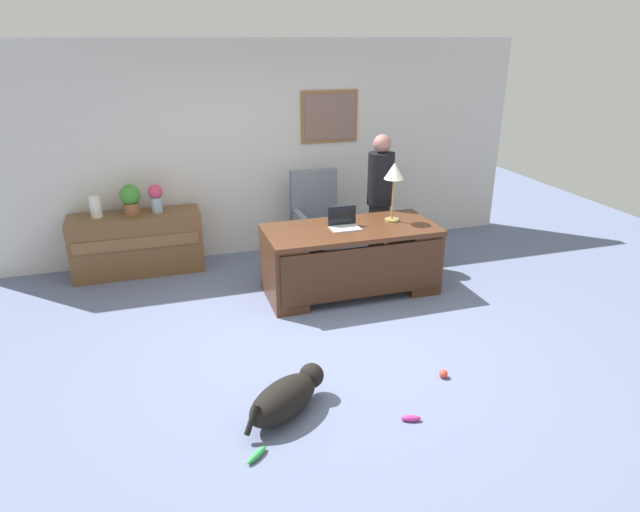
{
  "coord_description": "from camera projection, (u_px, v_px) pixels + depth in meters",
  "views": [
    {
      "loc": [
        -1.4,
        -4.38,
        2.72
      ],
      "look_at": [
        0.06,
        0.3,
        0.75
      ],
      "focal_mm": 30.93,
      "sensor_mm": 36.0,
      "label": 1
    }
  ],
  "objects": [
    {
      "name": "ground_plane",
      "position": [
        323.0,
        340.0,
        5.28
      ],
      "size": [
        12.0,
        12.0,
        0.0
      ],
      "primitive_type": "plane",
      "color": "slate"
    },
    {
      "name": "back_wall",
      "position": [
        263.0,
        150.0,
        7.08
      ],
      "size": [
        7.0,
        0.16,
        2.7
      ],
      "color": "silver",
      "rests_on": "ground_plane"
    },
    {
      "name": "desk",
      "position": [
        351.0,
        258.0,
        6.13
      ],
      "size": [
        1.9,
        0.87,
        0.76
      ],
      "color": "#4C2B19",
      "rests_on": "ground_plane"
    },
    {
      "name": "credenza",
      "position": [
        138.0,
        243.0,
        6.68
      ],
      "size": [
        1.52,
        0.5,
        0.75
      ],
      "color": "brown",
      "rests_on": "ground_plane"
    },
    {
      "name": "armchair",
      "position": [
        317.0,
        222.0,
        7.02
      ],
      "size": [
        0.6,
        0.59,
        1.15
      ],
      "color": "slate",
      "rests_on": "ground_plane"
    },
    {
      "name": "person_standing",
      "position": [
        380.0,
        199.0,
        6.79
      ],
      "size": [
        0.32,
        0.32,
        1.63
      ],
      "color": "#262323",
      "rests_on": "ground_plane"
    },
    {
      "name": "dog_lying",
      "position": [
        287.0,
        397.0,
        4.2
      ],
      "size": [
        0.74,
        0.62,
        0.3
      ],
      "color": "black",
      "rests_on": "ground_plane"
    },
    {
      "name": "laptop",
      "position": [
        344.0,
        223.0,
        6.0
      ],
      "size": [
        0.32,
        0.22,
        0.22
      ],
      "color": "#B2B5BA",
      "rests_on": "desk"
    },
    {
      "name": "desk_lamp",
      "position": [
        394.0,
        175.0,
        6.05
      ],
      "size": [
        0.22,
        0.22,
        0.66
      ],
      "color": "#9E8447",
      "rests_on": "desk"
    },
    {
      "name": "vase_with_flowers",
      "position": [
        156.0,
        197.0,
        6.55
      ],
      "size": [
        0.17,
        0.17,
        0.34
      ],
      "color": "#93ACBF",
      "rests_on": "credenza"
    },
    {
      "name": "vase_empty",
      "position": [
        96.0,
        207.0,
        6.38
      ],
      "size": [
        0.13,
        0.13,
        0.25
      ],
      "primitive_type": "cylinder",
      "color": "silver",
      "rests_on": "credenza"
    },
    {
      "name": "potted_plant",
      "position": [
        130.0,
        198.0,
        6.46
      ],
      "size": [
        0.24,
        0.24,
        0.36
      ],
      "color": "brown",
      "rests_on": "credenza"
    },
    {
      "name": "dog_toy_ball",
      "position": [
        443.0,
        374.0,
        4.7
      ],
      "size": [
        0.07,
        0.07,
        0.07
      ],
      "primitive_type": "sphere",
      "color": "#E53F33",
      "rests_on": "ground_plane"
    },
    {
      "name": "dog_toy_bone",
      "position": [
        411.0,
        418.0,
        4.17
      ],
      "size": [
        0.16,
        0.1,
        0.05
      ],
      "primitive_type": "ellipsoid",
      "rotation": [
        0.0,
        0.0,
        5.97
      ],
      "color": "#D8338C",
      "rests_on": "ground_plane"
    },
    {
      "name": "dog_toy_plush",
      "position": [
        257.0,
        455.0,
        3.8
      ],
      "size": [
        0.18,
        0.17,
        0.05
      ],
      "primitive_type": "ellipsoid",
      "rotation": [
        0.0,
        0.0,
        0.7
      ],
      "color": "green",
      "rests_on": "ground_plane"
    }
  ]
}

